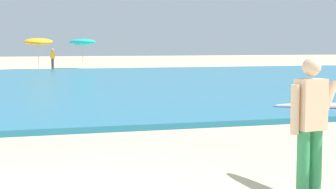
# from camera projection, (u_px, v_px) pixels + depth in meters

# --- Properties ---
(sea) EXTENTS (120.00, 28.00, 0.14)m
(sea) POSITION_uv_depth(u_px,v_px,m) (24.00, 84.00, 24.48)
(sea) COLOR teal
(sea) RESTS_ON ground
(surfer_with_board) EXTENTS (1.15, 2.83, 1.73)m
(surfer_with_board) POSITION_uv_depth(u_px,v_px,m) (327.00, 116.00, 6.42)
(surfer_with_board) COLOR #338E56
(surfer_with_board) RESTS_ON ground
(beach_umbrella_4) EXTENTS (2.14, 2.17, 2.42)m
(beach_umbrella_4) POSITION_uv_depth(u_px,v_px,m) (38.00, 42.00, 40.11)
(beach_umbrella_4) COLOR beige
(beach_umbrella_4) RESTS_ON ground
(beach_umbrella_5) EXTENTS (2.04, 2.07, 2.36)m
(beach_umbrella_5) POSITION_uv_depth(u_px,v_px,m) (83.00, 42.00, 42.04)
(beach_umbrella_5) COLOR beige
(beach_umbrella_5) RESTS_ON ground
(beachgoer_near_row_right) EXTENTS (0.32, 0.20, 1.58)m
(beachgoer_near_row_right) POSITION_uv_depth(u_px,v_px,m) (53.00, 58.00, 39.69)
(beachgoer_near_row_right) COLOR #383842
(beachgoer_near_row_right) RESTS_ON ground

